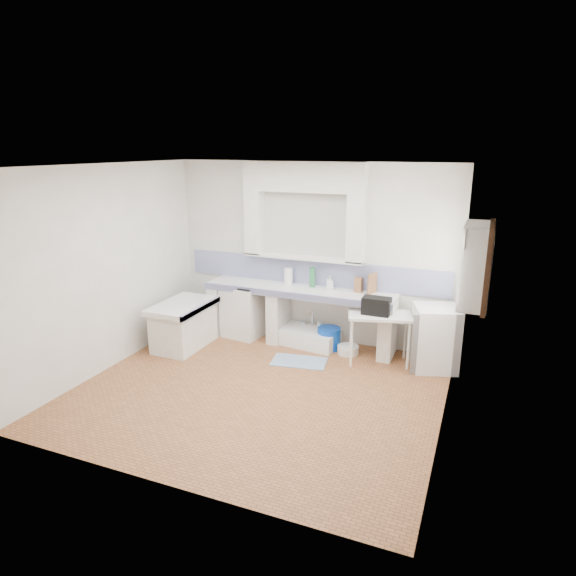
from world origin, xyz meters
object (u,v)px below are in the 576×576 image
at_px(side_table, 379,338).
at_px(fridge, 435,338).
at_px(stove, 244,310).
at_px(sink, 308,338).

distance_m(side_table, fridge, 0.77).
bearing_deg(side_table, stove, 157.70).
xyz_separation_m(sink, side_table, (1.16, -0.25, 0.25)).
bearing_deg(stove, side_table, 0.53).
bearing_deg(stove, fridge, 4.25).
xyz_separation_m(stove, sink, (1.12, -0.01, -0.31)).
relative_size(stove, fridge, 0.95).
xyz_separation_m(side_table, fridge, (0.76, 0.11, 0.08)).
height_order(stove, side_table, stove).
distance_m(sink, side_table, 1.21).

